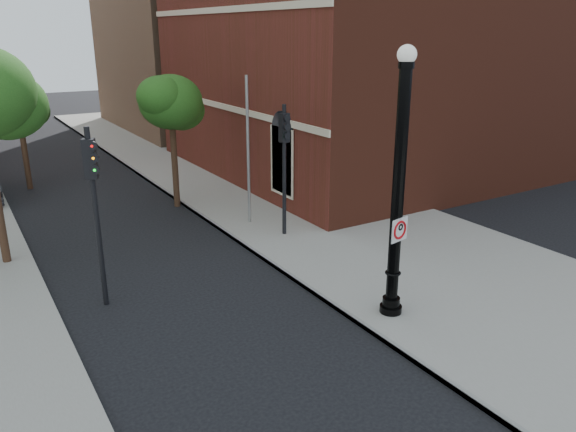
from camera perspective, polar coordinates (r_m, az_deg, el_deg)
ground at (r=12.34m, az=1.21°, el=-14.54°), size 120.00×120.00×0.00m
sidewalk_right at (r=23.00m, az=0.37°, el=1.59°), size 8.00×60.00×0.12m
curb_edge at (r=21.27m, az=-8.71°, el=-0.01°), size 0.10×60.00×0.14m
brick_wall_building at (r=31.35m, az=12.71°, el=17.14°), size 22.30×16.30×12.50m
bg_building_tan_b at (r=44.33m, az=-2.40°, el=18.75°), size 22.00×14.00×14.00m
lamppost at (r=13.14m, az=11.07°, el=1.50°), size 0.54×0.54×6.42m
no_parking_sign at (r=13.21m, az=11.27°, el=-1.36°), size 0.56×0.14×0.57m
traffic_signal_left at (r=14.26m, az=-19.14°, el=2.64°), size 0.37×0.41×4.58m
traffic_signal_right at (r=18.29m, az=-0.37°, el=6.75°), size 0.29×0.37×4.47m
utility_pole at (r=19.66m, az=-4.07°, el=6.40°), size 0.11×0.11×5.28m
street_tree_b at (r=26.86m, az=-25.69°, el=10.01°), size 2.55×2.30×4.59m
street_tree_c at (r=22.10m, az=-11.77°, el=11.14°), size 2.86×2.58×5.15m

